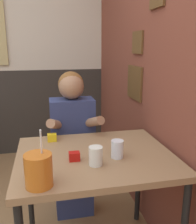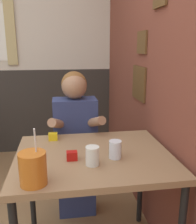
# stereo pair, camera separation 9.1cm
# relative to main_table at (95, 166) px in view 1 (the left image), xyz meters

# --- Properties ---
(brick_wall_right) EXTENTS (0.08, 4.30, 2.70)m
(brick_wall_right) POSITION_rel_main_table_xyz_m (0.51, 0.79, 0.66)
(brick_wall_right) COLOR brown
(brick_wall_right) RESTS_ON ground_plane
(main_table) EXTENTS (0.92, 0.74, 0.77)m
(main_table) POSITION_rel_main_table_xyz_m (0.00, 0.00, 0.00)
(main_table) COLOR #93704C
(main_table) RESTS_ON ground_plane
(person_seated) EXTENTS (0.42, 0.40, 1.21)m
(person_seated) POSITION_rel_main_table_xyz_m (-0.07, 0.54, -0.06)
(person_seated) COLOR navy
(person_seated) RESTS_ON ground_plane
(cocktail_pitcher) EXTENTS (0.13, 0.13, 0.27)m
(cocktail_pitcher) POSITION_rel_main_table_xyz_m (-0.32, -0.29, 0.16)
(cocktail_pitcher) COLOR #C6661E
(cocktail_pitcher) RESTS_ON main_table
(glass_near_pitcher) EXTENTS (0.07, 0.07, 0.10)m
(glass_near_pitcher) POSITION_rel_main_table_xyz_m (0.11, -0.07, 0.13)
(glass_near_pitcher) COLOR silver
(glass_near_pitcher) RESTS_ON main_table
(glass_center) EXTENTS (0.07, 0.07, 0.10)m
(glass_center) POSITION_rel_main_table_xyz_m (-0.02, -0.14, 0.13)
(glass_center) COLOR silver
(glass_center) RESTS_ON main_table
(condiment_ketchup) EXTENTS (0.06, 0.04, 0.05)m
(condiment_ketchup) POSITION_rel_main_table_xyz_m (-0.13, -0.06, 0.10)
(condiment_ketchup) COLOR #B7140F
(condiment_ketchup) RESTS_ON main_table
(condiment_mustard) EXTENTS (0.06, 0.04, 0.05)m
(condiment_mustard) POSITION_rel_main_table_xyz_m (-0.24, 0.27, 0.10)
(condiment_mustard) COLOR yellow
(condiment_mustard) RESTS_ON main_table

